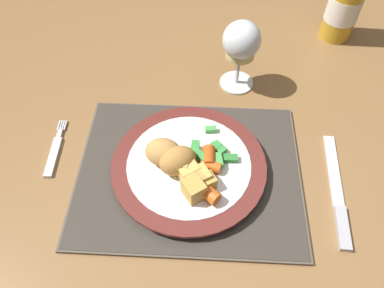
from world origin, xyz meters
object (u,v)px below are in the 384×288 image
dining_table (192,152)px  dinner_plate (192,167)px  fork (55,152)px  wine_glass (241,44)px  table_knife (338,198)px

dining_table → dinner_plate: (0.00, -0.11, 0.11)m
fork → wine_glass: wine_glass is taller
dining_table → wine_glass: size_ratio=8.33×
fork → dinner_plate: bearing=-6.7°
fork → wine_glass: size_ratio=0.87×
fork → table_knife: table_knife is taller
fork → wine_glass: 0.38m
dinner_plate → table_knife: dinner_plate is taller
table_knife → wine_glass: (-0.15, 0.25, 0.09)m
dinner_plate → table_knife: bearing=-9.4°
wine_glass → dining_table: bearing=-126.9°
dinner_plate → wine_glass: (0.08, 0.22, 0.08)m
fork → table_knife: bearing=-8.0°
dinner_plate → table_knife: size_ratio=1.18×
dining_table → table_knife: 0.29m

